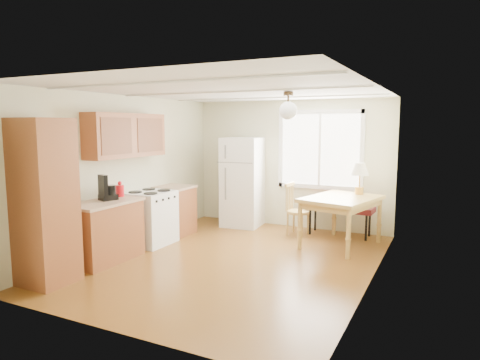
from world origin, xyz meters
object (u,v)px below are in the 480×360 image
Objects in this scene: refrigerator at (243,182)px; dining_table at (341,203)px; chair at (294,205)px; bench at (340,209)px.

dining_table is (2.12, -0.60, -0.16)m from refrigerator.
dining_table is 1.06m from chair.
bench is 1.29× the size of chair.
bench is at bearing 117.86° from dining_table.
chair reaches higher than dining_table.
refrigerator reaches higher than chair.
dining_table is at bearing -17.91° from chair.
chair is at bearing -157.67° from bench.
dining_table is at bearing -21.43° from refrigerator.
refrigerator is at bearing -175.24° from bench.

